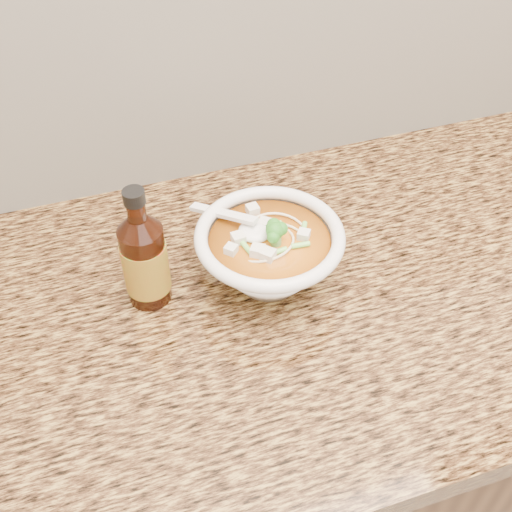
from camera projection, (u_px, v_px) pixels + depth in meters
name	position (u px, v px, depth m)	size (l,w,h in m)	color
cabinet	(347.00, 427.00, 1.30)	(4.00, 0.65, 0.86)	#321E0F
counter_slab	(377.00, 275.00, 0.98)	(4.00, 0.68, 0.04)	olive
soup_bowl	(269.00, 255.00, 0.92)	(0.21, 0.22, 0.12)	white
hot_sauce_bottle	(145.00, 260.00, 0.88)	(0.07, 0.07, 0.19)	#391407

